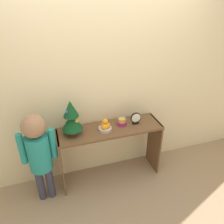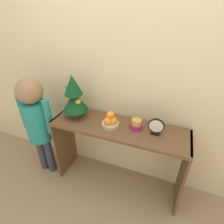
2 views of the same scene
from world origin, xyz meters
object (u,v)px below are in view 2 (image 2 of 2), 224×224
at_px(mini_tree, 74,96).
at_px(child_figure, 36,118).
at_px(desk_clock, 156,127).
at_px(fruit_bowl, 110,121).
at_px(singing_bowl, 136,125).

xyz_separation_m(mini_tree, child_figure, (-0.40, -0.13, -0.25)).
relative_size(mini_tree, desk_clock, 2.75).
relative_size(fruit_bowl, singing_bowl, 1.41).
relative_size(fruit_bowl, child_figure, 0.14).
distance_m(fruit_bowl, singing_bowl, 0.24).
height_order(fruit_bowl, desk_clock, same).
relative_size(mini_tree, fruit_bowl, 2.73).
height_order(desk_clock, child_figure, child_figure).
relative_size(fruit_bowl, desk_clock, 1.01).
distance_m(mini_tree, child_figure, 0.49).
bearing_deg(singing_bowl, child_figure, -171.91).
xyz_separation_m(fruit_bowl, singing_bowl, (0.23, 0.05, -0.01)).
relative_size(mini_tree, child_figure, 0.37).
distance_m(mini_tree, desk_clock, 0.80).
xyz_separation_m(mini_tree, desk_clock, (0.79, -0.01, -0.15)).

